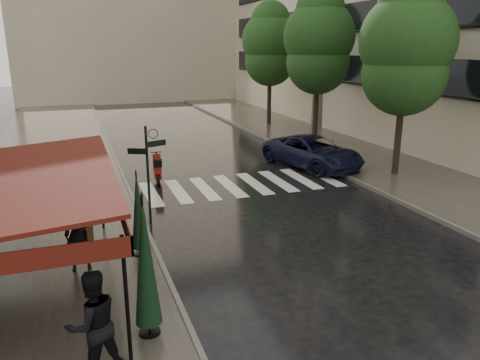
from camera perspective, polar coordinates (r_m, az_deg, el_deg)
ground at (r=12.67m, az=-3.15°, el=-9.24°), size 120.00×120.00×0.00m
sidewalk_near at (r=23.64m, az=-22.33°, el=1.78°), size 6.00×60.00×0.12m
sidewalk_far at (r=27.18m, az=10.43°, el=4.47°), size 5.50×60.00×0.12m
curb_near at (r=23.67m, az=-14.97°, el=2.51°), size 0.12×60.00×0.16m
curb_far at (r=25.90m, az=5.04°, el=4.14°), size 0.12×60.00×0.16m
crosswalk at (r=18.88m, az=0.26°, el=-0.55°), size 7.85×3.20×0.01m
signpost at (r=14.59m, az=-11.17°, el=1.56°), size 1.17×0.29×3.10m
tree_near at (r=20.49m, az=19.65°, el=14.94°), size 3.80×3.80×7.99m
tree_mid at (r=26.27m, az=9.58°, el=16.28°), size 3.80×3.80×8.34m
tree_far at (r=32.66m, az=3.69°, el=16.15°), size 3.80×3.80×8.16m
pedestrian_with_umbrella at (r=11.70m, az=-19.33°, el=-2.68°), size 1.16×1.18×2.59m
pedestrian_terrace at (r=8.32m, az=-17.46°, el=-16.39°), size 1.07×0.94×1.87m
scooter at (r=19.28m, az=-10.02°, el=1.20°), size 0.58×1.76×1.16m
parked_car at (r=21.75m, az=8.81°, el=3.41°), size 3.67×5.54×1.41m
parasol_front at (r=8.82m, az=-11.45°, el=-9.67°), size 0.50×0.50×2.81m
parasol_back at (r=12.27m, az=-12.30°, el=-3.70°), size 0.42×0.42×2.27m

